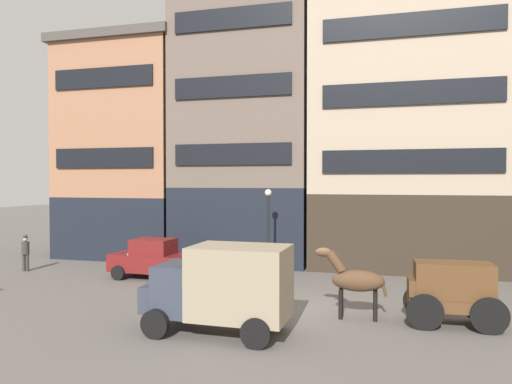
% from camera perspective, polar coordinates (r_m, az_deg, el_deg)
% --- Properties ---
extents(ground_plane, '(120.00, 120.00, 0.00)m').
position_cam_1_polar(ground_plane, '(17.33, 5.07, -13.77)').
color(ground_plane, '#605B56').
extents(building_far_left, '(7.70, 5.91, 12.93)m').
position_cam_1_polar(building_far_left, '(30.35, -14.82, 5.06)').
color(building_far_left, black).
rests_on(building_far_left, ground_plane).
extents(building_center_left, '(7.94, 5.91, 15.03)m').
position_cam_1_polar(building_center_left, '(27.49, -1.10, 7.71)').
color(building_center_left, black).
rests_on(building_center_left, ground_plane).
extents(building_center_right, '(10.19, 5.91, 16.99)m').
position_cam_1_polar(building_center_right, '(26.55, 17.56, 10.00)').
color(building_center_right, '#33281E').
rests_on(building_center_right, ground_plane).
extents(cargo_wagon, '(2.95, 1.59, 1.98)m').
position_cam_1_polar(cargo_wagon, '(16.41, 22.17, -10.61)').
color(cargo_wagon, brown).
rests_on(cargo_wagon, ground_plane).
extents(draft_horse, '(2.35, 0.65, 2.30)m').
position_cam_1_polar(draft_horse, '(16.29, 11.65, -10.18)').
color(draft_horse, '#513823').
rests_on(draft_horse, ground_plane).
extents(delivery_truck_near, '(4.38, 2.19, 2.62)m').
position_cam_1_polar(delivery_truck_near, '(14.45, -4.13, -11.03)').
color(delivery_truck_near, '#333847').
rests_on(delivery_truck_near, ground_plane).
extents(sedan_light, '(3.76, 1.98, 1.83)m').
position_cam_1_polar(sedan_light, '(22.95, -12.30, -7.72)').
color(sedan_light, maroon).
rests_on(sedan_light, ground_plane).
extents(pedestrian_officer, '(0.49, 0.49, 1.79)m').
position_cam_1_polar(pedestrian_officer, '(26.73, -25.67, -6.39)').
color(pedestrian_officer, '#38332D').
rests_on(pedestrian_officer, ground_plane).
extents(streetlamp_curbside, '(0.32, 0.32, 4.12)m').
position_cam_1_polar(streetlamp_curbside, '(22.58, 1.45, -3.34)').
color(streetlamp_curbside, black).
rests_on(streetlamp_curbside, ground_plane).
extents(fire_hydrant_curbside, '(0.24, 0.24, 0.83)m').
position_cam_1_polar(fire_hydrant_curbside, '(23.60, -1.13, -8.63)').
color(fire_hydrant_curbside, maroon).
rests_on(fire_hydrant_curbside, ground_plane).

